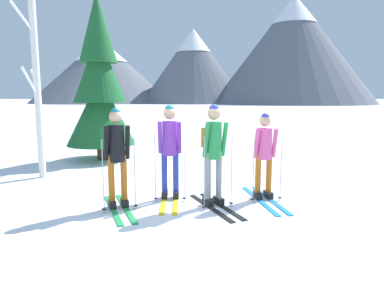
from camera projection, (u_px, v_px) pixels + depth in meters
The scene contains 8 objects.
ground_plane at pixel (186, 203), 6.22m from camera, with size 400.00×400.00×0.00m, color white.
skier_in_black at pixel (117, 153), 5.82m from camera, with size 0.87×1.65×1.78m.
skier_in_purple at pixel (170, 147), 6.34m from camera, with size 0.61×1.71×1.82m.
skier_in_green at pixel (213, 148), 5.95m from camera, with size 0.91×1.60×1.84m.
skier_in_pink at pixel (264, 153), 6.35m from camera, with size 0.60×1.80×1.66m.
pine_tree_near at pixel (100, 85), 10.14m from camera, with size 2.08×2.08×5.02m.
birch_tree_slender at pixel (37, 89), 7.89m from camera, with size 0.38×1.00×4.16m.
mountain_ridge_distant at pixel (209, 60), 87.23m from camera, with size 89.44×49.47×26.38m.
Camera 1 is at (0.02, -6.00, 1.98)m, focal length 31.25 mm.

